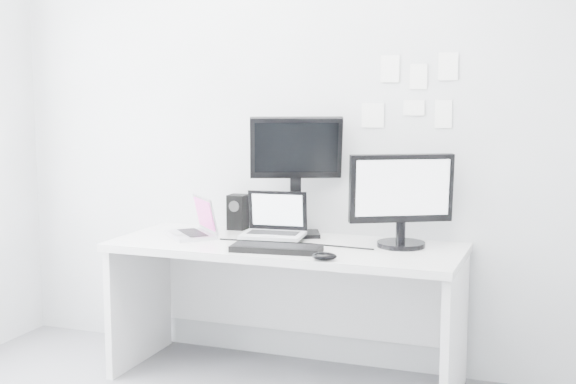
# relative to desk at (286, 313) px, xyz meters

# --- Properties ---
(back_wall) EXTENTS (3.60, 0.00, 3.60)m
(back_wall) POSITION_rel_desk_xyz_m (0.00, 0.35, 0.99)
(back_wall) COLOR silver
(back_wall) RESTS_ON ground
(desk) EXTENTS (1.80, 0.70, 0.73)m
(desk) POSITION_rel_desk_xyz_m (0.00, 0.00, 0.00)
(desk) COLOR silver
(desk) RESTS_ON ground
(macbook) EXTENTS (0.37, 0.37, 0.23)m
(macbook) POSITION_rel_desk_xyz_m (-0.55, 0.00, 0.48)
(macbook) COLOR silver
(macbook) RESTS_ON desk
(speaker) EXTENTS (0.12, 0.12, 0.20)m
(speaker) POSITION_rel_desk_xyz_m (-0.40, 0.29, 0.46)
(speaker) COLOR black
(speaker) RESTS_ON desk
(dell_laptop) EXTENTS (0.34, 0.28, 0.26)m
(dell_laptop) POSITION_rel_desk_xyz_m (-0.08, 0.02, 0.50)
(dell_laptop) COLOR silver
(dell_laptop) RESTS_ON desk
(rear_monitor) EXTENTS (0.52, 0.35, 0.66)m
(rear_monitor) POSITION_rel_desk_xyz_m (-0.02, 0.21, 0.70)
(rear_monitor) COLOR black
(rear_monitor) RESTS_ON desk
(samsung_monitor) EXTENTS (0.58, 0.47, 0.48)m
(samsung_monitor) POSITION_rel_desk_xyz_m (0.57, 0.12, 0.61)
(samsung_monitor) COLOR black
(samsung_monitor) RESTS_ON desk
(keyboard) EXTENTS (0.46, 0.21, 0.03)m
(keyboard) POSITION_rel_desk_xyz_m (0.03, -0.20, 0.38)
(keyboard) COLOR black
(keyboard) RESTS_ON desk
(mouse) EXTENTS (0.13, 0.10, 0.04)m
(mouse) POSITION_rel_desk_xyz_m (0.31, -0.31, 0.38)
(mouse) COLOR black
(mouse) RESTS_ON desk
(wall_note_0) EXTENTS (0.10, 0.00, 0.14)m
(wall_note_0) POSITION_rel_desk_xyz_m (0.45, 0.34, 1.26)
(wall_note_0) COLOR white
(wall_note_0) RESTS_ON back_wall
(wall_note_1) EXTENTS (0.09, 0.00, 0.13)m
(wall_note_1) POSITION_rel_desk_xyz_m (0.60, 0.34, 1.22)
(wall_note_1) COLOR white
(wall_note_1) RESTS_ON back_wall
(wall_note_2) EXTENTS (0.10, 0.00, 0.14)m
(wall_note_2) POSITION_rel_desk_xyz_m (0.75, 0.34, 1.26)
(wall_note_2) COLOR white
(wall_note_2) RESTS_ON back_wall
(wall_note_3) EXTENTS (0.11, 0.00, 0.08)m
(wall_note_3) POSITION_rel_desk_xyz_m (0.58, 0.34, 1.05)
(wall_note_3) COLOR white
(wall_note_3) RESTS_ON back_wall
(wall_note_4) EXTENTS (0.12, 0.00, 0.13)m
(wall_note_4) POSITION_rel_desk_xyz_m (0.36, 0.34, 1.01)
(wall_note_4) COLOR white
(wall_note_4) RESTS_ON back_wall
(wall_note_5) EXTENTS (0.09, 0.00, 0.14)m
(wall_note_5) POSITION_rel_desk_xyz_m (0.73, 0.34, 1.02)
(wall_note_5) COLOR white
(wall_note_5) RESTS_ON back_wall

